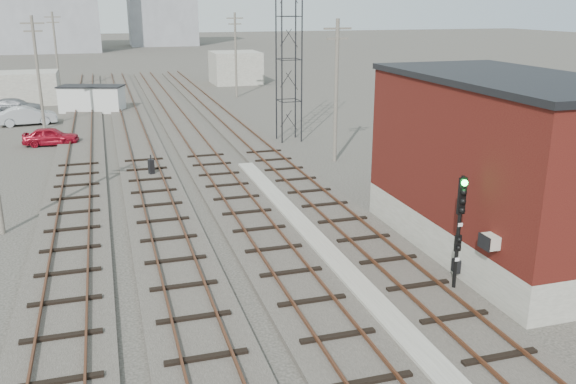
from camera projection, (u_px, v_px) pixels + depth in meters
name	position (u px, v px, depth m)	size (l,w,h in m)	color
ground	(175.00, 97.00, 67.34)	(320.00, 320.00, 0.00)	#282621
track_right	(239.00, 131.00, 48.81)	(3.20, 90.00, 0.39)	#332D28
track_mid_right	(189.00, 134.00, 47.70)	(3.20, 90.00, 0.39)	#332D28
track_mid_left	(136.00, 137.00, 46.59)	(3.20, 90.00, 0.39)	#332D28
track_left	(81.00, 140.00, 45.48)	(3.20, 90.00, 0.39)	#332D28
platform_curb	(321.00, 247.00, 25.40)	(0.90, 28.00, 0.26)	gray
brick_building	(503.00, 165.00, 24.48)	(6.54, 12.20, 7.22)	gray
lattice_tower	(289.00, 38.00, 43.80)	(1.60, 1.60, 15.00)	black
utility_pole_left_b	(38.00, 70.00, 48.74)	(1.80, 0.24, 9.00)	#595147
utility_pole_left_c	(56.00, 49.00, 71.59)	(1.80, 0.24, 9.00)	#595147
utility_pole_right_a	(336.00, 87.00, 38.48)	(1.80, 0.24, 9.00)	#595147
utility_pole_right_b	(236.00, 53.00, 65.90)	(1.80, 0.24, 9.00)	#595147
shed_left	(17.00, 88.00, 62.42)	(8.00, 5.00, 3.20)	gray
shed_right	(236.00, 68.00, 78.39)	(6.00, 6.00, 4.00)	gray
signal_mast	(460.00, 225.00, 20.96)	(0.40, 0.42, 4.31)	gray
switch_stand	(151.00, 167.00, 36.06)	(0.38, 0.38, 1.26)	black
site_trailer	(92.00, 99.00, 57.73)	(6.43, 4.32, 2.49)	silver
car_red	(51.00, 136.00, 44.17)	(1.56, 3.87, 1.32)	maroon
car_silver	(27.00, 116.00, 51.59)	(1.64, 4.71, 1.55)	#A7ABAF
car_grey	(16.00, 106.00, 56.84)	(2.01, 4.94, 1.43)	slate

